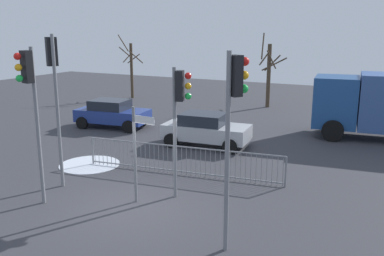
{
  "coord_description": "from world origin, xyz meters",
  "views": [
    {
      "loc": [
        6.8,
        -9.55,
        5.14
      ],
      "look_at": [
        0.41,
        3.06,
        1.79
      ],
      "focal_mm": 39.38,
      "sensor_mm": 36.0,
      "label": 1
    }
  ],
  "objects_px": {
    "traffic_light_mid_right": "(54,77)",
    "traffic_light_foreground_left": "(30,92)",
    "bare_tree_left": "(131,68)",
    "direction_sign_post": "(136,150)",
    "traffic_light_rear_left": "(179,104)",
    "car_silver_near": "(206,129)",
    "traffic_light_mid_left": "(233,108)",
    "car_blue_trailing": "(112,113)",
    "bare_tree_centre": "(269,73)"
  },
  "relations": [
    {
      "from": "traffic_light_mid_right",
      "to": "bare_tree_left",
      "type": "bearing_deg",
      "value": 57.14
    },
    {
      "from": "traffic_light_mid_right",
      "to": "traffic_light_mid_left",
      "type": "relative_size",
      "value": 1.06
    },
    {
      "from": "bare_tree_left",
      "to": "traffic_light_mid_left",
      "type": "bearing_deg",
      "value": -49.44
    },
    {
      "from": "car_blue_trailing",
      "to": "bare_tree_centre",
      "type": "bearing_deg",
      "value": 51.5
    },
    {
      "from": "traffic_light_foreground_left",
      "to": "traffic_light_rear_left",
      "type": "relative_size",
      "value": 1.15
    },
    {
      "from": "bare_tree_centre",
      "to": "traffic_light_foreground_left",
      "type": "bearing_deg",
      "value": -94.06
    },
    {
      "from": "car_silver_near",
      "to": "bare_tree_left",
      "type": "height_order",
      "value": "bare_tree_left"
    },
    {
      "from": "traffic_light_rear_left",
      "to": "car_blue_trailing",
      "type": "distance_m",
      "value": 10.55
    },
    {
      "from": "traffic_light_rear_left",
      "to": "bare_tree_centre",
      "type": "relative_size",
      "value": 0.83
    },
    {
      "from": "car_silver_near",
      "to": "bare_tree_left",
      "type": "bearing_deg",
      "value": 132.77
    },
    {
      "from": "traffic_light_foreground_left",
      "to": "direction_sign_post",
      "type": "height_order",
      "value": "traffic_light_foreground_left"
    },
    {
      "from": "bare_tree_left",
      "to": "bare_tree_centre",
      "type": "bearing_deg",
      "value": 5.63
    },
    {
      "from": "traffic_light_mid_left",
      "to": "direction_sign_post",
      "type": "bearing_deg",
      "value": -166.59
    },
    {
      "from": "traffic_light_rear_left",
      "to": "car_blue_trailing",
      "type": "relative_size",
      "value": 1.01
    },
    {
      "from": "car_blue_trailing",
      "to": "traffic_light_mid_left",
      "type": "bearing_deg",
      "value": -49.09
    },
    {
      "from": "traffic_light_mid_left",
      "to": "car_blue_trailing",
      "type": "bearing_deg",
      "value": 172.56
    },
    {
      "from": "traffic_light_mid_left",
      "to": "traffic_light_mid_right",
      "type": "bearing_deg",
      "value": -157.98
    },
    {
      "from": "traffic_light_foreground_left",
      "to": "car_blue_trailing",
      "type": "xyz_separation_m",
      "value": [
        -4.28,
        9.18,
        -2.64
      ]
    },
    {
      "from": "direction_sign_post",
      "to": "bare_tree_centre",
      "type": "bearing_deg",
      "value": 98.56
    },
    {
      "from": "traffic_light_rear_left",
      "to": "traffic_light_mid_left",
      "type": "xyz_separation_m",
      "value": [
        2.59,
        -2.24,
        0.46
      ]
    },
    {
      "from": "bare_tree_centre",
      "to": "traffic_light_rear_left",
      "type": "bearing_deg",
      "value": -82.45
    },
    {
      "from": "traffic_light_mid_left",
      "to": "bare_tree_centre",
      "type": "bearing_deg",
      "value": 137.96
    },
    {
      "from": "traffic_light_rear_left",
      "to": "car_silver_near",
      "type": "xyz_separation_m",
      "value": [
        -1.8,
        5.74,
        -2.2
      ]
    },
    {
      "from": "traffic_light_mid_right",
      "to": "car_silver_near",
      "type": "distance_m",
      "value": 7.56
    },
    {
      "from": "traffic_light_foreground_left",
      "to": "bare_tree_left",
      "type": "relative_size",
      "value": 0.99
    },
    {
      "from": "bare_tree_left",
      "to": "bare_tree_centre",
      "type": "xyz_separation_m",
      "value": [
        10.27,
        1.01,
        0.03
      ]
    },
    {
      "from": "traffic_light_mid_left",
      "to": "bare_tree_centre",
      "type": "xyz_separation_m",
      "value": [
        -4.75,
        18.56,
        -1.13
      ]
    },
    {
      "from": "traffic_light_mid_left",
      "to": "car_blue_trailing",
      "type": "xyz_separation_m",
      "value": [
        -10.36,
        9.02,
        -2.66
      ]
    },
    {
      "from": "car_blue_trailing",
      "to": "traffic_light_foreground_left",
      "type": "bearing_deg",
      "value": -73.03
    },
    {
      "from": "bare_tree_left",
      "to": "traffic_light_mid_right",
      "type": "bearing_deg",
      "value": -62.66
    },
    {
      "from": "traffic_light_rear_left",
      "to": "car_blue_trailing",
      "type": "bearing_deg",
      "value": -147.67
    },
    {
      "from": "bare_tree_left",
      "to": "bare_tree_centre",
      "type": "distance_m",
      "value": 10.32
    },
    {
      "from": "traffic_light_mid_right",
      "to": "traffic_light_foreground_left",
      "type": "bearing_deg",
      "value": -129.38
    },
    {
      "from": "traffic_light_foreground_left",
      "to": "traffic_light_mid_left",
      "type": "xyz_separation_m",
      "value": [
        6.08,
        0.16,
        0.02
      ]
    },
    {
      "from": "car_blue_trailing",
      "to": "bare_tree_centre",
      "type": "xyz_separation_m",
      "value": [
        5.61,
        9.54,
        1.53
      ]
    },
    {
      "from": "traffic_light_mid_right",
      "to": "bare_tree_left",
      "type": "xyz_separation_m",
      "value": [
        -8.37,
        16.18,
        -1.37
      ]
    },
    {
      "from": "traffic_light_rear_left",
      "to": "bare_tree_left",
      "type": "bearing_deg",
      "value": -157.47
    },
    {
      "from": "direction_sign_post",
      "to": "car_silver_near",
      "type": "relative_size",
      "value": 0.75
    },
    {
      "from": "direction_sign_post",
      "to": "traffic_light_mid_right",
      "type": "bearing_deg",
      "value": -176.7
    },
    {
      "from": "traffic_light_foreground_left",
      "to": "bare_tree_left",
      "type": "height_order",
      "value": "bare_tree_left"
    },
    {
      "from": "direction_sign_post",
      "to": "bare_tree_centre",
      "type": "height_order",
      "value": "bare_tree_centre"
    },
    {
      "from": "bare_tree_left",
      "to": "direction_sign_post",
      "type": "bearing_deg",
      "value": -54.73
    },
    {
      "from": "direction_sign_post",
      "to": "bare_tree_centre",
      "type": "relative_size",
      "value": 0.6
    },
    {
      "from": "traffic_light_mid_right",
      "to": "traffic_light_rear_left",
      "type": "height_order",
      "value": "traffic_light_mid_right"
    },
    {
      "from": "car_blue_trailing",
      "to": "bare_tree_left",
      "type": "distance_m",
      "value": 9.83
    },
    {
      "from": "traffic_light_rear_left",
      "to": "car_silver_near",
      "type": "height_order",
      "value": "traffic_light_rear_left"
    },
    {
      "from": "traffic_light_mid_right",
      "to": "traffic_light_rear_left",
      "type": "bearing_deg",
      "value": -48.06
    },
    {
      "from": "car_silver_near",
      "to": "traffic_light_mid_right",
      "type": "bearing_deg",
      "value": -114.15
    },
    {
      "from": "traffic_light_foreground_left",
      "to": "car_blue_trailing",
      "type": "bearing_deg",
      "value": -52.24
    },
    {
      "from": "traffic_light_rear_left",
      "to": "bare_tree_left",
      "type": "distance_m",
      "value": 19.73
    }
  ]
}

